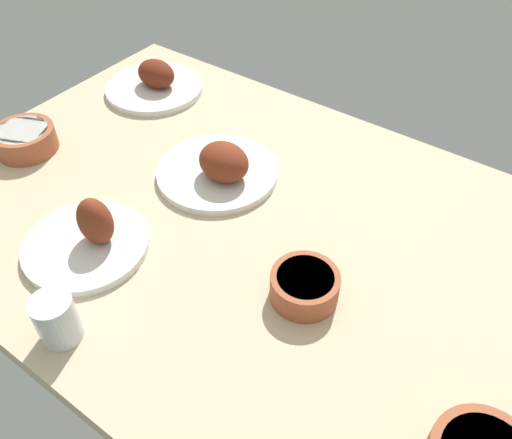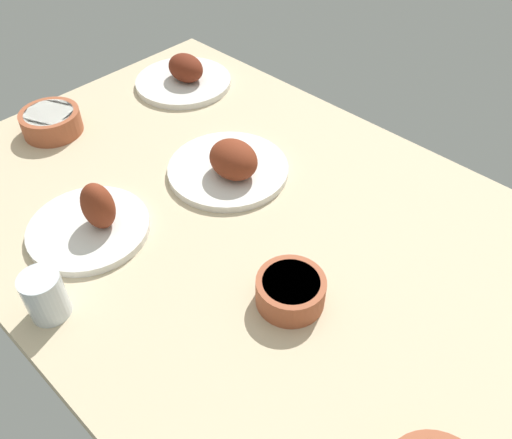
% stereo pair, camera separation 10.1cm
% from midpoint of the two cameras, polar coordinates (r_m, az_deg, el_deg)
% --- Properties ---
extents(dining_table, '(1.40, 0.90, 0.04)m').
position_cam_midpoint_polar(dining_table, '(1.04, 2.78, -1.72)').
color(dining_table, '#C6B28E').
rests_on(dining_table, ground).
extents(plate_near_viewer, '(0.23, 0.23, 0.11)m').
position_cam_midpoint_polar(plate_near_viewer, '(1.03, -14.63, -0.34)').
color(plate_near_viewer, silver).
rests_on(plate_near_viewer, dining_table).
extents(plate_center_main, '(0.26, 0.26, 0.09)m').
position_cam_midpoint_polar(plate_center_main, '(1.12, -0.20, 5.74)').
color(plate_center_main, silver).
rests_on(plate_center_main, dining_table).
extents(plate_far_side, '(0.25, 0.25, 0.08)m').
position_cam_midpoint_polar(plate_far_side, '(1.45, -5.69, 14.95)').
color(plate_far_side, silver).
rests_on(plate_far_side, dining_table).
extents(bowl_cream, '(0.14, 0.14, 0.05)m').
position_cam_midpoint_polar(bowl_cream, '(1.32, -19.17, 9.88)').
color(bowl_cream, '#A35133').
rests_on(bowl_cream, dining_table).
extents(bowl_onions, '(0.12, 0.12, 0.05)m').
position_cam_midpoint_polar(bowl_onions, '(0.89, 7.02, -7.72)').
color(bowl_onions, '#A35133').
rests_on(bowl_onions, dining_table).
extents(water_tumbler, '(0.07, 0.07, 0.09)m').
position_cam_midpoint_polar(water_tumbler, '(0.91, -18.83, -7.94)').
color(water_tumbler, silver).
rests_on(water_tumbler, dining_table).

